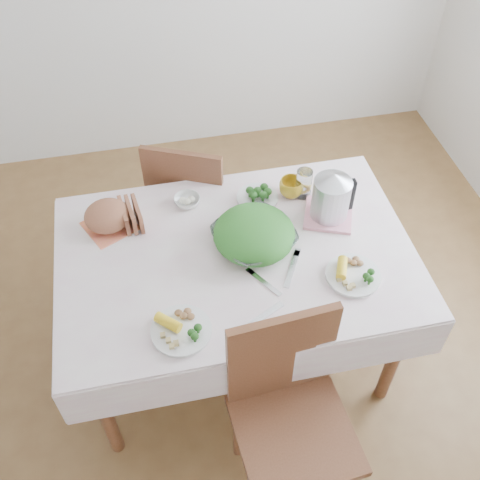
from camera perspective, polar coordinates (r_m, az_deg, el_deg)
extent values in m
plane|color=brown|center=(2.98, -0.30, -10.99)|extent=(3.60, 3.60, 0.00)
cube|color=brown|center=(2.67, -0.33, -6.81)|extent=(1.40, 0.90, 0.75)
cube|color=silver|center=(2.37, -0.37, -1.47)|extent=(1.50, 1.00, 0.01)
cube|color=brown|center=(2.28, 5.56, -19.10)|extent=(0.47, 0.47, 0.97)
cube|color=brown|center=(3.05, -4.45, 4.41)|extent=(0.55, 0.55, 0.92)
imported|color=white|center=(2.37, 1.43, 0.22)|extent=(0.43, 0.43, 0.08)
cylinder|color=white|center=(2.13, -5.98, -9.13)|extent=(0.31, 0.31, 0.02)
cylinder|color=white|center=(2.32, 11.41, -3.55)|extent=(0.32, 0.32, 0.02)
cylinder|color=beige|center=(2.59, 1.78, 4.32)|extent=(0.21, 0.21, 0.02)
cube|color=#FF8159|center=(2.53, -13.07, 1.41)|extent=(0.27, 0.27, 0.00)
ellipsoid|color=brown|center=(2.50, -13.28, 2.30)|extent=(0.26, 0.25, 0.12)
imported|color=white|center=(2.57, -5.39, 3.98)|extent=(0.14, 0.14, 0.04)
imported|color=gold|center=(2.60, 5.22, 5.31)|extent=(0.11, 0.11, 0.09)
cylinder|color=white|center=(2.59, 6.48, 5.65)|extent=(0.09, 0.09, 0.14)
cube|color=pink|center=(2.54, 8.94, 2.56)|extent=(0.27, 0.27, 0.02)
cylinder|color=#B2B5BA|center=(2.46, 9.24, 4.41)|extent=(0.17, 0.17, 0.23)
cube|color=silver|center=(2.27, 2.47, -4.32)|extent=(0.11, 0.16, 0.00)
cube|color=silver|center=(2.32, 5.31, -2.92)|extent=(0.12, 0.19, 0.00)
cube|color=silver|center=(2.16, 2.16, -7.90)|extent=(0.20, 0.12, 0.00)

